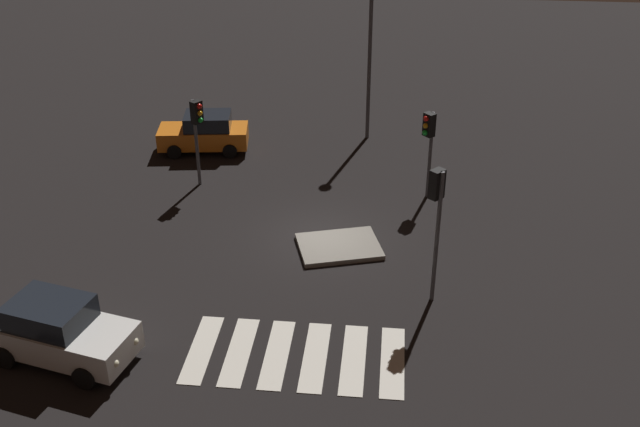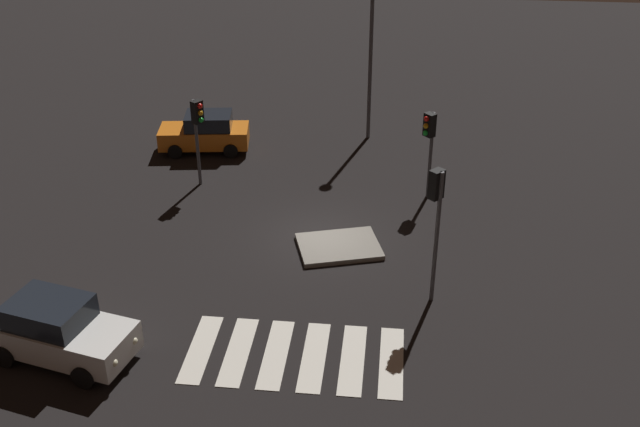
{
  "view_description": "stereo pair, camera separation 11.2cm",
  "coord_description": "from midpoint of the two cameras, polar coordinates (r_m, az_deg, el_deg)",
  "views": [
    {
      "loc": [
        2.5,
        -24.29,
        14.53
      ],
      "look_at": [
        0.0,
        0.0,
        1.0
      ],
      "focal_mm": 41.97,
      "sensor_mm": 36.0,
      "label": 1
    },
    {
      "loc": [
        2.61,
        -24.28,
        14.53
      ],
      "look_at": [
        0.0,
        0.0,
        1.0
      ],
      "focal_mm": 41.97,
      "sensor_mm": 36.0,
      "label": 2
    }
  ],
  "objects": [
    {
      "name": "traffic_light_north",
      "position": [
        30.32,
        8.45,
        5.98
      ],
      "size": [
        0.53,
        0.54,
        3.74
      ],
      "rotation": [
        0.0,
        0.0,
        -2.4
      ],
      "color": "#47474C",
      "rests_on": "ground"
    },
    {
      "name": "traffic_light_east",
      "position": [
        23.47,
        8.96,
        0.73
      ],
      "size": [
        0.53,
        0.54,
        4.7
      ],
      "rotation": [
        0.0,
        0.0,
        2.41
      ],
      "color": "#47474C",
      "rests_on": "ground"
    },
    {
      "name": "traffic_light_west",
      "position": [
        31.44,
        -9.22,
        6.91
      ],
      "size": [
        0.53,
        0.54,
        3.83
      ],
      "rotation": [
        0.0,
        0.0,
        -0.61
      ],
      "color": "#47474C",
      "rests_on": "ground"
    },
    {
      "name": "ground_plane",
      "position": [
        28.41,
        0.11,
        -1.76
      ],
      "size": [
        80.0,
        80.0,
        0.0
      ],
      "primitive_type": "plane",
      "color": "black"
    },
    {
      "name": "car_orange",
      "position": [
        35.59,
        -8.65,
        6.12
      ],
      "size": [
        4.34,
        2.39,
        1.82
      ],
      "rotation": [
        0.0,
        0.0,
        3.28
      ],
      "color": "orange",
      "rests_on": "ground"
    },
    {
      "name": "traffic_island",
      "position": [
        27.63,
        1.57,
        -2.53
      ],
      "size": [
        3.46,
        2.97,
        0.18
      ],
      "color": "gray",
      "rests_on": "ground"
    },
    {
      "name": "crosswalk_near",
      "position": [
        22.72,
        -1.78,
        -10.75
      ],
      "size": [
        6.45,
        3.2,
        0.02
      ],
      "color": "silver",
      "rests_on": "ground"
    },
    {
      "name": "car_white",
      "position": [
        23.39,
        -19.22,
        -8.41
      ],
      "size": [
        4.68,
        2.83,
        1.92
      ],
      "rotation": [
        0.0,
        0.0,
        -0.23
      ],
      "color": "silver",
      "rests_on": "ground"
    },
    {
      "name": "street_lamp",
      "position": [
        35.33,
        4.02,
        13.33
      ],
      "size": [
        0.56,
        0.56,
        7.33
      ],
      "color": "#47474C",
      "rests_on": "ground"
    }
  ]
}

